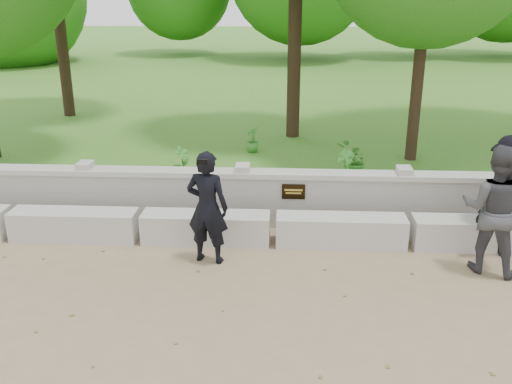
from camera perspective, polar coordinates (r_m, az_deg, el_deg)
ground at (r=6.89m, az=1.27°, el=-11.81°), size 80.00×80.00×0.00m
lawn at (r=20.16m, az=2.60°, el=9.92°), size 40.00×22.00×0.25m
concrete_bench at (r=8.47m, az=1.70°, el=-3.74°), size 11.90×0.45×0.45m
parapet_wall at (r=9.03m, az=1.84°, el=-0.56°), size 12.50×0.35×0.90m
man_main at (r=7.74m, az=-4.88°, el=-1.55°), size 0.65×0.59×1.59m
visitor_left at (r=8.06m, az=22.72°, el=-1.64°), size 1.05×0.97×1.74m
visitor_mid at (r=8.72m, az=23.96°, el=-0.28°), size 1.29×1.16×1.74m
shrub_a at (r=10.55m, az=-7.35°, el=2.92°), size 0.37×0.40×0.63m
shrub_b at (r=10.23m, az=8.90°, el=2.33°), size 0.44×0.46×0.64m
shrub_c at (r=10.65m, az=9.75°, el=3.07°), size 0.80×0.79×0.67m
shrub_d at (r=12.25m, az=-0.39°, el=5.26°), size 0.40×0.40×0.54m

